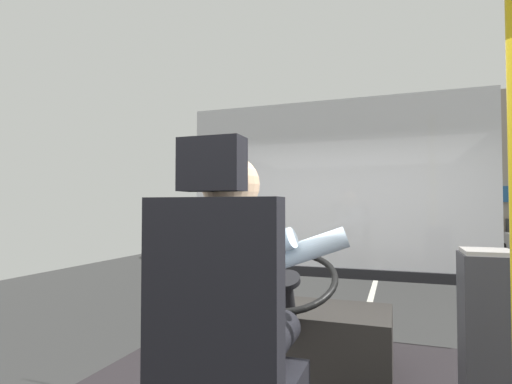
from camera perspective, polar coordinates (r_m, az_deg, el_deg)
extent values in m
cube|color=#313131|center=(10.70, 16.73, -12.25)|extent=(18.00, 44.00, 0.05)
cube|color=silver|center=(10.70, 16.73, -12.10)|extent=(0.12, 39.60, 0.00)
cube|color=black|center=(1.37, -6.39, -14.67)|extent=(0.48, 0.10, 0.66)
cube|color=black|center=(1.34, -6.32, 3.95)|extent=(0.22, 0.10, 0.18)
cylinder|color=black|center=(1.71, 1.76, -20.88)|extent=(0.16, 0.48, 0.16)
cylinder|color=black|center=(1.77, -4.17, -20.20)|extent=(0.16, 0.48, 0.16)
cylinder|color=silver|center=(1.52, -3.68, -14.35)|extent=(0.33, 0.33, 0.61)
cube|color=black|center=(1.66, -1.30, -10.70)|extent=(0.06, 0.01, 0.38)
sphere|color=tan|center=(1.49, -3.64, 1.05)|extent=(0.22, 0.22, 0.22)
cylinder|color=silver|center=(1.73, 3.17, -9.65)|extent=(0.61, 0.21, 0.29)
cylinder|color=silver|center=(1.80, -3.11, -9.36)|extent=(0.61, 0.21, 0.29)
cube|color=#282623|center=(2.78, 6.80, -20.00)|extent=(1.10, 0.56, 0.40)
cylinder|color=black|center=(2.37, 4.80, -16.05)|extent=(0.07, 0.22, 0.36)
torus|color=black|center=(2.26, 4.28, -12.45)|extent=(0.57, 0.53, 0.28)
cylinder|color=black|center=(2.26, 4.28, -12.45)|extent=(0.16, 0.16, 0.10)
cube|color=#333338|center=(2.26, 30.40, -18.22)|extent=(0.24, 0.27, 0.83)
cube|color=#9E9993|center=(2.18, 30.21, -7.40)|extent=(0.21, 0.24, 0.02)
cube|color=silver|center=(3.38, 10.62, 1.27)|extent=(2.50, 0.01, 1.40)
cube|color=black|center=(3.42, 10.70, -11.20)|extent=(2.50, 0.08, 0.08)
cylinder|color=#4C3828|center=(13.71, 0.43, -3.48)|extent=(0.34, 0.34, 3.07)
sphere|color=#3A562D|center=(13.85, 0.43, 6.38)|extent=(2.57, 2.57, 2.57)
cube|color=gray|center=(19.89, 30.17, 2.02)|extent=(12.43, 4.25, 6.38)
cube|color=#235184|center=(17.71, 31.53, -0.26)|extent=(11.94, 0.12, 0.60)
cylinder|color=black|center=(19.71, 30.60, -6.45)|extent=(0.14, 0.53, 0.53)
cylinder|color=black|center=(17.30, 32.20, -7.08)|extent=(0.14, 0.53, 0.53)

